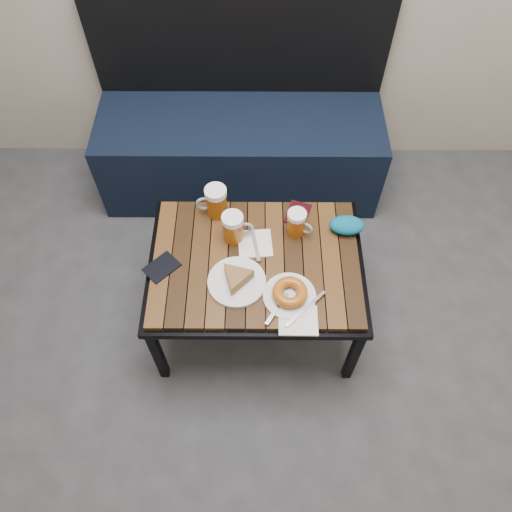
{
  "coord_description": "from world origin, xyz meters",
  "views": [
    {
      "loc": [
        -0.21,
        -0.14,
        2.08
      ],
      "look_at": [
        -0.21,
        0.91,
        0.5
      ],
      "focal_mm": 35.0,
      "sensor_mm": 36.0,
      "label": 1
    }
  ],
  "objects_px": {
    "plate_bagel": "(290,294)",
    "passport_navy": "(162,267)",
    "beer_mug_left": "(216,202)",
    "plate_pie": "(237,279)",
    "bench": "(241,143)",
    "cafe_table": "(256,266)",
    "beer_mug_centre": "(234,228)",
    "passport_burgundy": "(298,213)",
    "knit_pouch": "(347,225)",
    "beer_mug_right": "(297,223)"
  },
  "relations": [
    {
      "from": "beer_mug_right",
      "to": "plate_bagel",
      "type": "relative_size",
      "value": 0.51
    },
    {
      "from": "plate_bagel",
      "to": "passport_burgundy",
      "type": "xyz_separation_m",
      "value": [
        0.05,
        0.39,
        -0.02
      ]
    },
    {
      "from": "beer_mug_left",
      "to": "bench",
      "type": "bearing_deg",
      "value": -98.11
    },
    {
      "from": "beer_mug_centre",
      "to": "beer_mug_right",
      "type": "height_order",
      "value": "beer_mug_centre"
    },
    {
      "from": "beer_mug_centre",
      "to": "beer_mug_right",
      "type": "bearing_deg",
      "value": 0.57
    },
    {
      "from": "beer_mug_right",
      "to": "passport_navy",
      "type": "relative_size",
      "value": 0.95
    },
    {
      "from": "bench",
      "to": "beer_mug_left",
      "type": "height_order",
      "value": "bench"
    },
    {
      "from": "bench",
      "to": "beer_mug_left",
      "type": "distance_m",
      "value": 0.68
    },
    {
      "from": "passport_navy",
      "to": "plate_bagel",
      "type": "bearing_deg",
      "value": 30.73
    },
    {
      "from": "beer_mug_right",
      "to": "knit_pouch",
      "type": "height_order",
      "value": "beer_mug_right"
    },
    {
      "from": "beer_mug_centre",
      "to": "passport_burgundy",
      "type": "bearing_deg",
      "value": 19.17
    },
    {
      "from": "beer_mug_left",
      "to": "passport_navy",
      "type": "height_order",
      "value": "beer_mug_left"
    },
    {
      "from": "bench",
      "to": "plate_pie",
      "type": "height_order",
      "value": "bench"
    },
    {
      "from": "bench",
      "to": "beer_mug_centre",
      "type": "relative_size",
      "value": 10.41
    },
    {
      "from": "bench",
      "to": "passport_navy",
      "type": "distance_m",
      "value": 0.95
    },
    {
      "from": "beer_mug_centre",
      "to": "plate_bagel",
      "type": "height_order",
      "value": "beer_mug_centre"
    },
    {
      "from": "cafe_table",
      "to": "plate_pie",
      "type": "relative_size",
      "value": 3.84
    },
    {
      "from": "plate_bagel",
      "to": "passport_navy",
      "type": "height_order",
      "value": "plate_bagel"
    },
    {
      "from": "beer_mug_centre",
      "to": "passport_burgundy",
      "type": "xyz_separation_m",
      "value": [
        0.26,
        0.12,
        -0.06
      ]
    },
    {
      "from": "beer_mug_left",
      "to": "passport_burgundy",
      "type": "xyz_separation_m",
      "value": [
        0.33,
        -0.0,
        -0.07
      ]
    },
    {
      "from": "bench",
      "to": "plate_bagel",
      "type": "relative_size",
      "value": 6.05
    },
    {
      "from": "bench",
      "to": "knit_pouch",
      "type": "height_order",
      "value": "bench"
    },
    {
      "from": "bench",
      "to": "plate_bagel",
      "type": "height_order",
      "value": "bench"
    },
    {
      "from": "passport_burgundy",
      "to": "beer_mug_centre",
      "type": "bearing_deg",
      "value": -136.09
    },
    {
      "from": "beer_mug_left",
      "to": "beer_mug_centre",
      "type": "distance_m",
      "value": 0.15
    },
    {
      "from": "plate_pie",
      "to": "passport_navy",
      "type": "bearing_deg",
      "value": 167.2
    },
    {
      "from": "beer_mug_left",
      "to": "knit_pouch",
      "type": "height_order",
      "value": "beer_mug_left"
    },
    {
      "from": "beer_mug_left",
      "to": "knit_pouch",
      "type": "distance_m",
      "value": 0.53
    },
    {
      "from": "cafe_table",
      "to": "passport_navy",
      "type": "xyz_separation_m",
      "value": [
        -0.36,
        -0.04,
        0.05
      ]
    },
    {
      "from": "bench",
      "to": "plate_pie",
      "type": "xyz_separation_m",
      "value": [
        0.01,
        -0.95,
        0.22
      ]
    },
    {
      "from": "beer_mug_right",
      "to": "passport_navy",
      "type": "distance_m",
      "value": 0.55
    },
    {
      "from": "passport_navy",
      "to": "beer_mug_left",
      "type": "bearing_deg",
      "value": 99.04
    },
    {
      "from": "beer_mug_right",
      "to": "passport_navy",
      "type": "height_order",
      "value": "beer_mug_right"
    },
    {
      "from": "bench",
      "to": "cafe_table",
      "type": "height_order",
      "value": "bench"
    },
    {
      "from": "beer_mug_left",
      "to": "plate_bagel",
      "type": "xyz_separation_m",
      "value": [
        0.29,
        -0.39,
        -0.05
      ]
    },
    {
      "from": "cafe_table",
      "to": "beer_mug_centre",
      "type": "relative_size",
      "value": 6.25
    },
    {
      "from": "bench",
      "to": "passport_navy",
      "type": "relative_size",
      "value": 11.18
    },
    {
      "from": "cafe_table",
      "to": "beer_mug_centre",
      "type": "height_order",
      "value": "beer_mug_centre"
    },
    {
      "from": "beer_mug_right",
      "to": "beer_mug_left",
      "type": "bearing_deg",
      "value": -171.31
    },
    {
      "from": "passport_navy",
      "to": "bench",
      "type": "bearing_deg",
      "value": 117.9
    },
    {
      "from": "beer_mug_centre",
      "to": "knit_pouch",
      "type": "distance_m",
      "value": 0.45
    },
    {
      "from": "plate_pie",
      "to": "passport_burgundy",
      "type": "height_order",
      "value": "plate_pie"
    },
    {
      "from": "beer_mug_right",
      "to": "plate_bagel",
      "type": "distance_m",
      "value": 0.3
    },
    {
      "from": "plate_bagel",
      "to": "passport_navy",
      "type": "bearing_deg",
      "value": 165.44
    },
    {
      "from": "beer_mug_left",
      "to": "plate_pie",
      "type": "relative_size",
      "value": 0.64
    },
    {
      "from": "beer_mug_left",
      "to": "plate_pie",
      "type": "height_order",
      "value": "beer_mug_left"
    },
    {
      "from": "passport_navy",
      "to": "passport_burgundy",
      "type": "distance_m",
      "value": 0.59
    },
    {
      "from": "passport_burgundy",
      "to": "knit_pouch",
      "type": "xyz_separation_m",
      "value": [
        0.19,
        -0.08,
        0.03
      ]
    },
    {
      "from": "beer_mug_centre",
      "to": "plate_pie",
      "type": "distance_m",
      "value": 0.21
    },
    {
      "from": "plate_pie",
      "to": "plate_bagel",
      "type": "xyz_separation_m",
      "value": [
        0.19,
        -0.06,
        -0.0
      ]
    }
  ]
}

